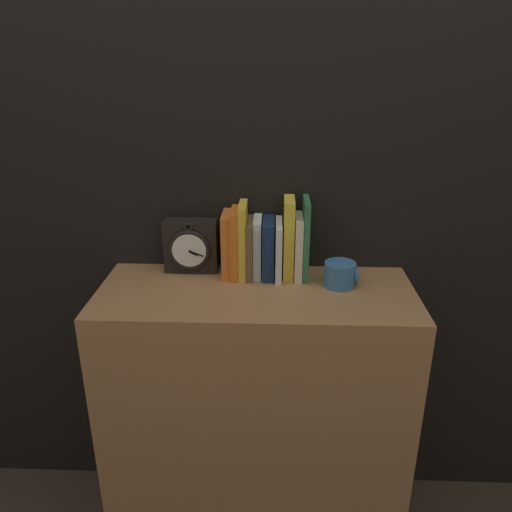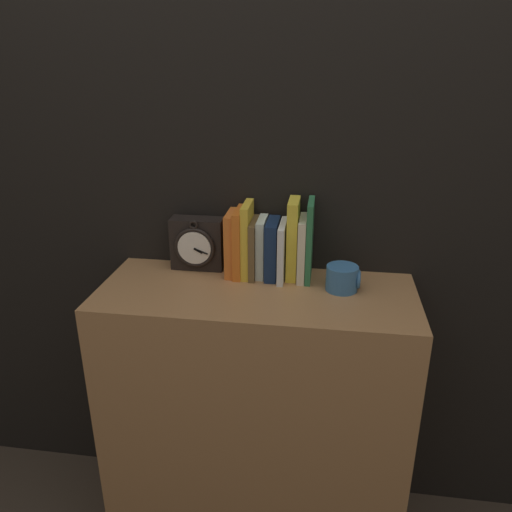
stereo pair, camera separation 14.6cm
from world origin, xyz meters
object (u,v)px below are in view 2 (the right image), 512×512
mug (343,278)px  book_slot1_orange (240,242)px  book_slot6_white (282,251)px  book_slot9_green (310,241)px  book_slot0_orange (232,243)px  book_slot7_yellow (293,239)px  book_slot5_navy (272,249)px  clock (197,244)px  book_slot4_white (263,247)px  book_slot8_cream (302,248)px  book_slot2_yellow (247,240)px  book_slot3_brown (254,248)px

mug → book_slot1_orange: bearing=167.3°
book_slot1_orange → book_slot6_white: bearing=-3.4°
book_slot6_white → book_slot9_green: (0.08, 0.01, 0.04)m
book_slot9_green → mug: size_ratio=2.49×
book_slot1_orange → mug: bearing=-12.7°
mug → book_slot6_white: bearing=160.8°
book_slot0_orange → book_slot6_white: (0.16, -0.01, -0.01)m
book_slot7_yellow → book_slot0_orange: bearing=-178.9°
book_slot1_orange → book_slot5_navy: 0.11m
clock → book_slot5_navy: book_slot5_navy is taller
book_slot4_white → mug: 0.27m
clock → book_slot5_navy: 0.25m
clock → book_slot8_cream: 0.35m
book_slot1_orange → book_slot5_navy: (0.11, 0.00, -0.02)m
book_slot4_white → book_slot5_navy: size_ratio=1.02×
clock → book_slot4_white: size_ratio=0.95×
book_slot0_orange → book_slot8_cream: 0.23m
book_slot2_yellow → book_slot3_brown: book_slot2_yellow is taller
book_slot6_white → book_slot7_yellow: 0.05m
book_slot1_orange → book_slot4_white: bearing=6.4°
clock → book_slot2_yellow: 0.18m
book_slot0_orange → clock: bearing=169.4°
book_slot0_orange → book_slot8_cream: book_slot0_orange is taller
book_slot6_white → book_slot8_cream: (0.06, 0.01, 0.01)m
book_slot5_navy → book_slot6_white: bearing=-15.1°
clock → book_slot9_green: (0.37, -0.03, 0.04)m
book_slot2_yellow → book_slot4_white: bearing=7.2°
clock → book_slot2_yellow: book_slot2_yellow is taller
book_slot1_orange → book_slot8_cream: 0.20m
book_slot4_white → book_slot7_yellow: bearing=0.0°
book_slot7_yellow → book_slot8_cream: bearing=-14.3°
book_slot0_orange → book_slot3_brown: size_ratio=1.12×
book_slot0_orange → book_slot4_white: size_ratio=1.09×
book_slot4_white → book_slot9_green: bearing=-3.2°
book_slot3_brown → book_slot4_white: size_ratio=0.98×
book_slot9_green → book_slot0_orange: bearing=178.9°
book_slot5_navy → book_slot6_white: size_ratio=1.02×
book_slot1_orange → mug: 0.34m
book_slot2_yellow → book_slot5_navy: 0.08m
book_slot3_brown → book_slot8_cream: (0.15, 0.00, 0.01)m
book_slot6_white → book_slot2_yellow: bearing=174.8°
book_slot7_yellow → book_slot9_green: bearing=-9.0°
book_slot3_brown → book_slot5_navy: size_ratio=1.00×
book_slot1_orange → book_slot4_white: 0.08m
book_slot6_white → book_slot8_cream: 0.06m
book_slot0_orange → book_slot6_white: bearing=-4.5°
book_slot6_white → book_slot9_green: size_ratio=0.72×
book_slot0_orange → book_slot1_orange: bearing=-10.2°
book_slot6_white → book_slot8_cream: bearing=8.0°
book_slot9_green → mug: bearing=-34.9°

